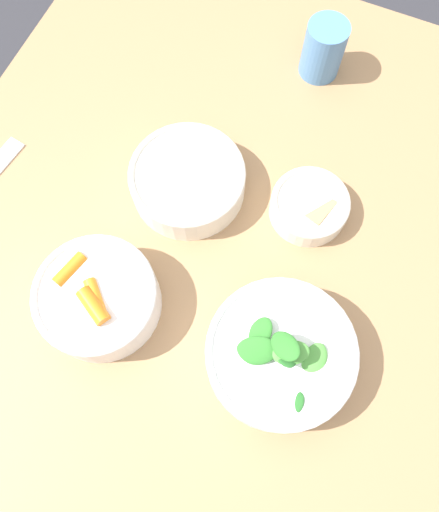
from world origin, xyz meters
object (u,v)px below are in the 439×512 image
object	(u,v)px
bowl_greens	(280,354)
cup	(323,50)
bowl_cookies	(309,205)
bowl_beans_hotdog	(188,181)
bowl_carrots	(98,298)

from	to	relation	value
bowl_greens	cup	xyz separation A→B (m)	(0.49, 0.11, 0.01)
bowl_greens	bowl_cookies	world-z (taller)	bowl_greens
bowl_greens	cup	world-z (taller)	bowl_greens
bowl_cookies	bowl_beans_hotdog	bearing A→B (deg)	101.56
bowl_carrots	cup	xyz separation A→B (m)	(0.51, -0.15, 0.01)
bowl_greens	bowl_beans_hotdog	size ratio (longest dim) A/B	1.13
bowl_greens	bowl_beans_hotdog	bearing A→B (deg)	49.44
bowl_beans_hotdog	bowl_greens	bearing A→B (deg)	-130.56
bowl_beans_hotdog	cup	bearing A→B (deg)	-20.23
bowl_carrots	bowl_beans_hotdog	xyz separation A→B (m)	(0.22, -0.04, -0.01)
bowl_beans_hotdog	bowl_cookies	world-z (taller)	bowl_beans_hotdog
bowl_carrots	bowl_cookies	world-z (taller)	bowl_carrots
bowl_carrots	bowl_beans_hotdog	bearing A→B (deg)	-9.50
bowl_beans_hotdog	bowl_cookies	size ratio (longest dim) A/B	1.48
bowl_cookies	bowl_greens	bearing A→B (deg)	-170.38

